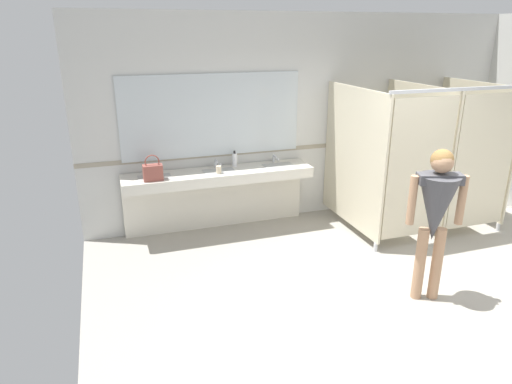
{
  "coord_description": "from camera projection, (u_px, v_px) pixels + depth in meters",
  "views": [
    {
      "loc": [
        -2.96,
        -3.48,
        2.68
      ],
      "look_at": [
        -1.53,
        0.8,
        1.09
      ],
      "focal_mm": 32.15,
      "sensor_mm": 36.0,
      "label": 1
    }
  ],
  "objects": [
    {
      "name": "bathroom_stalls",
      "position": [
        425.0,
        155.0,
        6.3
      ],
      "size": [
        2.06,
        1.55,
        2.04
      ],
      "color": "beige",
      "rests_on": "ground_plane"
    },
    {
      "name": "mirror_panel",
      "position": [
        212.0,
        116.0,
        6.19
      ],
      "size": [
        2.47,
        0.02,
        1.11
      ],
      "primitive_type": "cube",
      "color": "silver",
      "rests_on": "wall_back"
    },
    {
      "name": "wall_back_tile_band",
      "position": [
        315.0,
        146.0,
        6.84
      ],
      "size": [
        6.76,
        0.01,
        0.06
      ],
      "primitive_type": "cube",
      "color": "#9E937F",
      "rests_on": "wall_back"
    },
    {
      "name": "wall_back",
      "position": [
        314.0,
        118.0,
        6.76
      ],
      "size": [
        6.76,
        0.12,
        2.93
      ],
      "primitive_type": "cube",
      "color": "silver",
      "rests_on": "ground_plane"
    },
    {
      "name": "ground_plane",
      "position": [
        414.0,
        301.0,
        4.91
      ],
      "size": [
        6.76,
        5.75,
        0.1
      ],
      "primitive_type": "cube",
      "color": "#9E998E"
    },
    {
      "name": "vanity_counter",
      "position": [
        218.0,
        186.0,
        6.34
      ],
      "size": [
        2.57,
        0.52,
        1.01
      ],
      "color": "silver",
      "rests_on": "ground_plane"
    },
    {
      "name": "person_standing",
      "position": [
        436.0,
        208.0,
        4.55
      ],
      "size": [
        0.55,
        0.51,
        1.62
      ],
      "color": "tan",
      "rests_on": "ground_plane"
    },
    {
      "name": "soap_dispenser",
      "position": [
        235.0,
        159.0,
        6.37
      ],
      "size": [
        0.07,
        0.07,
        0.22
      ],
      "color": "white",
      "rests_on": "vanity_counter"
    },
    {
      "name": "handbag",
      "position": [
        153.0,
        172.0,
        5.76
      ],
      "size": [
        0.24,
        0.14,
        0.33
      ],
      "color": "#934C42",
      "rests_on": "vanity_counter"
    },
    {
      "name": "paper_cup",
      "position": [
        219.0,
        170.0,
        6.05
      ],
      "size": [
        0.07,
        0.07,
        0.1
      ],
      "primitive_type": "cylinder",
      "color": "beige",
      "rests_on": "vanity_counter"
    }
  ]
}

